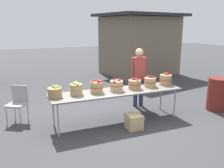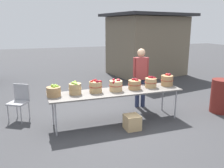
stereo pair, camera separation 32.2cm
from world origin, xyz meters
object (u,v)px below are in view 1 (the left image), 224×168
(trash_barrel, at_px, (218,94))
(apple_basket_red_4, at_px, (166,79))
(apple_basket_green_0, at_px, (55,92))
(apple_basket_red_1, at_px, (116,85))
(folding_chair, at_px, (18,101))
(apple_basket_red_0, at_px, (97,87))
(market_table, at_px, (117,92))
(apple_basket_green_1, at_px, (76,89))
(produce_crate, at_px, (134,122))
(apple_basket_red_3, at_px, (150,82))
(vendor_adult, at_px, (139,73))
(apple_basket_red_2, at_px, (135,84))

(trash_barrel, bearing_deg, apple_basket_red_4, 164.90)
(apple_basket_green_0, distance_m, apple_basket_red_4, 2.80)
(apple_basket_red_1, bearing_deg, folding_chair, 157.84)
(apple_basket_red_0, xyz_separation_m, folding_chair, (-1.67, 0.84, -0.38))
(market_table, relative_size, apple_basket_green_0, 9.75)
(apple_basket_green_1, bearing_deg, produce_crate, -28.15)
(apple_basket_red_0, xyz_separation_m, apple_basket_red_3, (1.39, -0.02, -0.01))
(apple_basket_red_4, height_order, vendor_adult, vendor_adult)
(apple_basket_green_1, bearing_deg, apple_basket_red_2, -2.38)
(apple_basket_red_0, distance_m, apple_basket_red_2, 0.95)
(apple_basket_green_1, relative_size, vendor_adult, 0.18)
(apple_basket_red_0, distance_m, apple_basket_red_3, 1.40)
(apple_basket_green_1, height_order, apple_basket_red_0, apple_basket_red_0)
(apple_basket_red_1, relative_size, trash_barrel, 0.36)
(apple_basket_red_1, bearing_deg, vendor_adult, 36.75)
(apple_basket_green_0, distance_m, apple_basket_red_0, 0.93)
(market_table, bearing_deg, apple_basket_red_2, 2.49)
(apple_basket_red_3, distance_m, folding_chair, 3.20)
(trash_barrel, distance_m, produce_crate, 2.65)
(apple_basket_red_3, bearing_deg, trash_barrel, -10.74)
(apple_basket_red_0, relative_size, apple_basket_red_1, 0.95)
(apple_basket_green_1, relative_size, produce_crate, 0.90)
(apple_basket_green_0, bearing_deg, apple_basket_green_1, 1.45)
(apple_basket_red_0, bearing_deg, apple_basket_red_3, -0.66)
(apple_basket_red_3, xyz_separation_m, folding_chair, (-3.06, 0.85, -0.37))
(apple_basket_red_1, bearing_deg, market_table, -88.05)
(apple_basket_red_4, xyz_separation_m, folding_chair, (-3.53, 0.83, -0.38))
(apple_basket_red_1, xyz_separation_m, trash_barrel, (2.81, -0.34, -0.44))
(apple_basket_green_0, distance_m, apple_basket_red_2, 1.87)
(apple_basket_red_3, xyz_separation_m, produce_crate, (-0.74, -0.57, -0.71))
(market_table, relative_size, apple_basket_red_3, 10.27)
(apple_basket_red_3, bearing_deg, apple_basket_red_0, 179.34)
(apple_basket_green_1, height_order, folding_chair, apple_basket_green_1)
(produce_crate, bearing_deg, folding_chair, 148.49)
(vendor_adult, distance_m, produce_crate, 1.73)
(apple_basket_green_0, bearing_deg, apple_basket_red_2, -1.43)
(vendor_adult, bearing_deg, apple_basket_green_0, 30.80)
(apple_basket_green_0, relative_size, produce_crate, 0.98)
(apple_basket_red_0, height_order, apple_basket_red_4, apple_basket_red_4)
(trash_barrel, bearing_deg, produce_crate, -175.38)
(apple_basket_red_2, bearing_deg, apple_basket_red_1, 178.86)
(produce_crate, bearing_deg, apple_basket_red_1, 108.21)
(apple_basket_green_0, relative_size, apple_basket_green_1, 1.08)
(apple_basket_red_3, bearing_deg, apple_basket_green_0, 179.57)
(vendor_adult, bearing_deg, trash_barrel, 163.37)
(apple_basket_red_4, height_order, produce_crate, apple_basket_red_4)
(vendor_adult, bearing_deg, folding_chair, 12.09)
(apple_basket_red_1, bearing_deg, produce_crate, -71.79)
(apple_basket_red_2, bearing_deg, apple_basket_red_0, 177.24)
(market_table, bearing_deg, folding_chair, 157.17)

